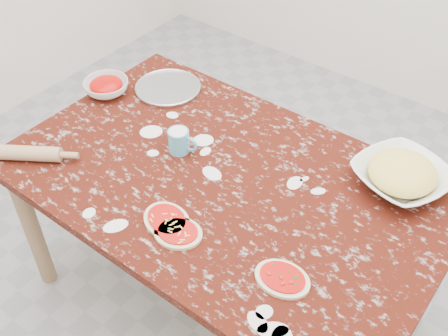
% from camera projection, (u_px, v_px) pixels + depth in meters
% --- Properties ---
extents(ground, '(4.00, 4.00, 0.00)m').
position_uv_depth(ground, '(224.00, 296.00, 2.47)').
color(ground, gray).
extents(worktable, '(1.60, 1.00, 0.75)m').
position_uv_depth(worktable, '(224.00, 194.00, 2.02)').
color(worktable, '#370E07').
rests_on(worktable, ground).
extents(pizza_tray, '(0.29, 0.29, 0.01)m').
position_uv_depth(pizza_tray, '(168.00, 88.00, 2.38)').
color(pizza_tray, '#B2B2B7').
rests_on(pizza_tray, worktable).
extents(sauce_bowl, '(0.25, 0.25, 0.06)m').
position_uv_depth(sauce_bowl, '(106.00, 87.00, 2.34)').
color(sauce_bowl, white).
rests_on(sauce_bowl, worktable).
extents(cheese_bowl, '(0.41, 0.41, 0.08)m').
position_uv_depth(cheese_bowl, '(401.00, 177.00, 1.91)').
color(cheese_bowl, white).
rests_on(cheese_bowl, worktable).
extents(flour_mug, '(0.12, 0.08, 0.09)m').
position_uv_depth(flour_mug, '(180.00, 141.00, 2.04)').
color(flour_mug, '#51A1C3').
rests_on(flour_mug, worktable).
extents(pizza_left, '(0.21, 0.18, 0.02)m').
position_uv_depth(pizza_left, '(167.00, 220.00, 1.80)').
color(pizza_left, beige).
rests_on(pizza_left, worktable).
extents(pizza_mid, '(0.20, 0.18, 0.02)m').
position_uv_depth(pizza_mid, '(178.00, 233.00, 1.76)').
color(pizza_mid, beige).
rests_on(pizza_mid, worktable).
extents(pizza_right, '(0.19, 0.15, 0.02)m').
position_uv_depth(pizza_right, '(282.00, 279.00, 1.62)').
color(pizza_right, beige).
rests_on(pizza_right, worktable).
extents(rolling_pin, '(0.28, 0.21, 0.06)m').
position_uv_depth(rolling_pin, '(23.00, 153.00, 2.02)').
color(rolling_pin, tan).
rests_on(rolling_pin, worktable).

